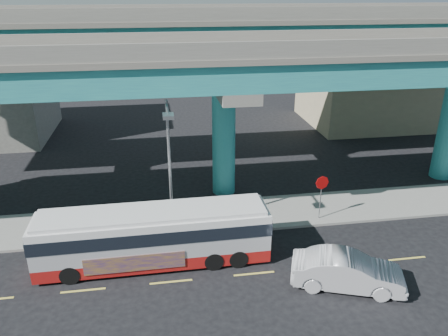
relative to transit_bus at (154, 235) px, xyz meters
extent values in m
plane|color=black|center=(4.67, -1.44, -1.59)|extent=(120.00, 120.00, 0.00)
cube|color=gray|center=(4.67, 4.06, -1.52)|extent=(70.00, 4.00, 0.15)
cube|color=#D8C64C|center=(-3.33, -1.74, -1.59)|extent=(2.00, 0.12, 0.01)
cube|color=#D8C64C|center=(0.67, -1.74, -1.59)|extent=(2.00, 0.12, 0.01)
cube|color=#D8C64C|center=(4.67, -1.74, -1.59)|extent=(2.00, 0.12, 0.01)
cube|color=#D8C64C|center=(8.67, -1.74, -1.59)|extent=(2.00, 0.12, 0.01)
cube|color=#D8C64C|center=(12.67, -1.74, -1.59)|extent=(2.00, 0.12, 0.01)
cylinder|color=teal|center=(4.67, 7.56, 2.11)|extent=(1.50, 1.50, 7.40)
cube|color=gray|center=(4.67, 7.56, 6.11)|extent=(2.00, 12.00, 0.60)
cube|color=gray|center=(4.67, 11.06, 7.01)|extent=(1.80, 5.00, 1.20)
cube|color=gray|center=(20.67, 11.06, 7.01)|extent=(1.80, 5.00, 1.20)
cube|color=teal|center=(4.67, 4.06, 7.11)|extent=(52.00, 5.00, 1.40)
cube|color=gray|center=(4.67, 4.06, 7.96)|extent=(52.00, 5.40, 0.30)
cube|color=gray|center=(4.67, 1.56, 8.51)|extent=(52.00, 0.25, 0.80)
cube|color=gray|center=(4.67, 6.56, 8.51)|extent=(52.00, 0.25, 0.80)
cube|color=teal|center=(4.67, 11.06, 8.31)|extent=(52.00, 5.00, 1.40)
cube|color=gray|center=(4.67, 11.06, 9.16)|extent=(52.00, 5.40, 0.30)
cube|color=gray|center=(4.67, 8.56, 9.71)|extent=(52.00, 0.25, 0.80)
cube|color=gray|center=(4.67, 13.56, 9.71)|extent=(52.00, 0.25, 0.80)
cube|color=tan|center=(22.67, 21.56, 1.91)|extent=(14.00, 10.00, 7.00)
cube|color=black|center=(22.67, 16.46, 4.01)|extent=(12.00, 0.25, 1.20)
cube|color=maroon|center=(-0.01, 0.00, -1.08)|extent=(11.28, 2.45, 0.66)
cube|color=silver|center=(-0.01, 0.00, -0.05)|extent=(11.28, 2.45, 1.41)
cube|color=black|center=(-0.01, 0.00, 0.42)|extent=(11.34, 2.50, 0.66)
cube|color=silver|center=(-0.01, 0.00, 0.94)|extent=(11.28, 2.45, 0.38)
cube|color=silver|center=(-0.01, 0.00, 1.22)|extent=(10.88, 2.20, 0.19)
cube|color=black|center=(5.64, 0.03, 0.28)|extent=(0.07, 2.14, 1.13)
cube|color=black|center=(-5.67, -0.03, 0.28)|extent=(0.07, 2.14, 1.13)
cube|color=navy|center=(-0.95, -1.22, -0.73)|extent=(4.70, 0.07, 0.85)
cylinder|color=black|center=(-3.95, -1.10, -1.13)|extent=(0.94, 0.29, 0.94)
cylinder|color=black|center=(-3.96, 1.06, -1.13)|extent=(0.94, 0.29, 0.94)
cylinder|color=black|center=(2.81, -1.06, -1.13)|extent=(0.94, 0.29, 0.94)
cylinder|color=black|center=(2.80, 1.10, -1.13)|extent=(0.94, 0.29, 0.94)
cylinder|color=black|center=(4.03, -1.06, -1.13)|extent=(0.94, 0.29, 0.94)
cylinder|color=black|center=(4.02, 1.10, -1.13)|extent=(0.94, 0.29, 0.94)
imported|color=#BCBCC1|center=(8.65, -3.36, -0.76)|extent=(4.98, 6.18, 1.67)
cylinder|color=gray|center=(1.00, 2.56, 2.31)|extent=(0.16, 0.16, 7.51)
cylinder|color=gray|center=(1.00, 1.54, 5.86)|extent=(0.12, 2.03, 0.12)
cube|color=gray|center=(1.00, 0.53, 5.81)|extent=(0.50, 0.70, 0.18)
cylinder|color=gray|center=(9.61, 2.76, -0.26)|extent=(0.06, 0.06, 2.37)
cylinder|color=#B20A0A|center=(9.61, 2.73, 0.87)|extent=(0.81, 0.13, 0.82)
camera|label=1|loc=(0.47, -18.78, 11.26)|focal=35.00mm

